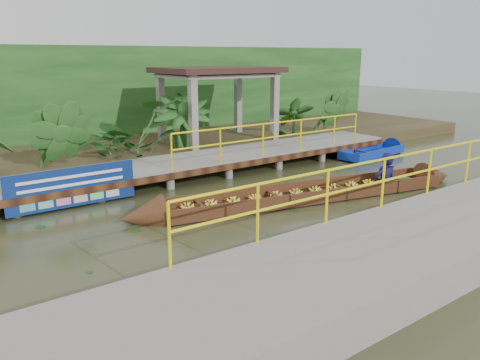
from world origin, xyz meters
TOP-DOWN VIEW (x-y plane):
  - ground at (0.00, 0.00)m, footprint 80.00×80.00m
  - land_strip at (0.00, 7.50)m, footprint 30.00×8.00m
  - far_dock at (0.02, 3.43)m, footprint 16.00×2.06m
  - near_dock at (1.00, -4.20)m, footprint 18.00×2.40m
  - pavilion at (3.00, 6.30)m, footprint 4.40×3.00m
  - foliage_backdrop at (0.00, 10.00)m, footprint 30.00×0.80m
  - vendor_boat at (1.88, -0.41)m, footprint 9.73×2.95m
  - moored_blue_boat at (7.82, 2.20)m, footprint 3.50×1.21m
  - blue_banner at (-3.74, 2.48)m, footprint 3.10×0.04m
  - tropical_plants at (0.89, 5.30)m, footprint 14.61×1.61m

SIDE VIEW (x-z plane):
  - ground at x=0.00m, z-range 0.00..0.00m
  - moored_blue_boat at x=7.82m, z-range -0.26..0.55m
  - land_strip at x=0.00m, z-range 0.00..0.45m
  - vendor_boat at x=1.88m, z-range -0.88..1.45m
  - near_dock at x=1.00m, z-range -0.56..1.16m
  - far_dock at x=0.02m, z-range -0.35..1.30m
  - blue_banner at x=-3.74m, z-range 0.07..1.04m
  - tropical_plants at x=0.89m, z-range 0.45..2.46m
  - foliage_backdrop at x=0.00m, z-range 0.00..4.00m
  - pavilion at x=3.00m, z-range 1.32..4.32m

